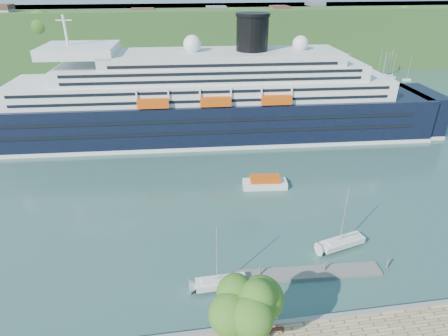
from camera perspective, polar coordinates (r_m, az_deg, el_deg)
ground at (r=46.64m, az=9.77°, el=-22.78°), size 400.00×400.00×0.00m
far_hillside at (r=175.06m, az=-4.82°, el=19.35°), size 400.00×50.00×24.00m
quay_coping at (r=45.65m, az=9.97°, el=-22.03°), size 220.00×0.50×0.30m
cruise_ship at (r=89.13m, az=-4.64°, el=13.32°), size 127.82×25.21×28.52m
park_bench at (r=44.27m, az=7.98°, el=-23.14°), size 1.65×0.70×1.05m
promenade_tree at (r=37.29m, az=3.14°, el=-22.66°), size 7.17×7.17×11.88m
floating_pontoon at (r=52.94m, az=12.68°, el=-15.34°), size 19.73×3.50×0.44m
sailboat_white_near at (r=46.98m, az=-0.47°, el=-13.85°), size 7.16×2.17×9.17m
sailboat_white_far at (r=55.85m, az=18.13°, el=-7.59°), size 7.78×3.92×9.68m
tender_launch at (r=70.48m, az=6.24°, el=-2.12°), size 8.56×3.67×2.30m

